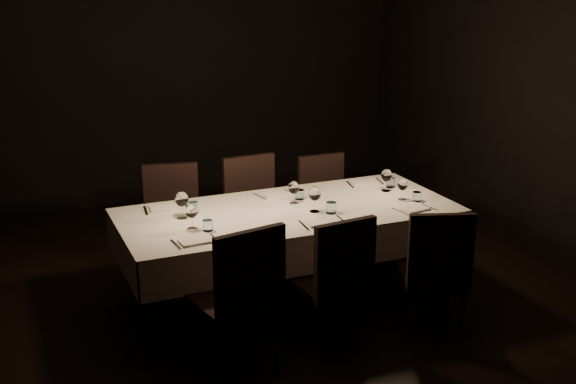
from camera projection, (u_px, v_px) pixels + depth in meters
name	position (u px, v px, depth m)	size (l,w,h in m)	color
room	(288.00, 113.00, 5.20)	(5.01, 6.01, 3.01)	black
dining_table	(288.00, 219.00, 5.44)	(2.52, 1.12, 0.76)	black
chair_near_left	(241.00, 293.00, 4.51)	(0.57, 0.57, 1.01)	black
place_setting_near_left	(197.00, 224.00, 4.91)	(0.32, 0.40, 0.18)	silver
chair_near_center	(335.00, 276.00, 4.84)	(0.50, 0.50, 0.94)	black
place_setting_near_center	(321.00, 205.00, 5.27)	(0.36, 0.42, 0.20)	silver
chair_near_right	(435.00, 266.00, 5.02)	(0.57, 0.57, 0.93)	black
place_setting_near_right	(410.00, 195.00, 5.55)	(0.32, 0.39, 0.17)	silver
chair_far_left	(172.00, 217.00, 5.99)	(0.54, 0.54, 0.95)	black
place_setting_far_left	(179.00, 204.00, 5.29)	(0.37, 0.42, 0.20)	silver
chair_far_center	(255.00, 209.00, 6.15)	(0.49, 0.49, 0.97)	black
place_setting_far_center	(289.00, 191.00, 5.62)	(0.33, 0.40, 0.18)	silver
chair_far_right	(325.00, 201.00, 6.45)	(0.44, 0.44, 0.91)	black
place_setting_far_right	(381.00, 179.00, 5.93)	(0.35, 0.40, 0.18)	silver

